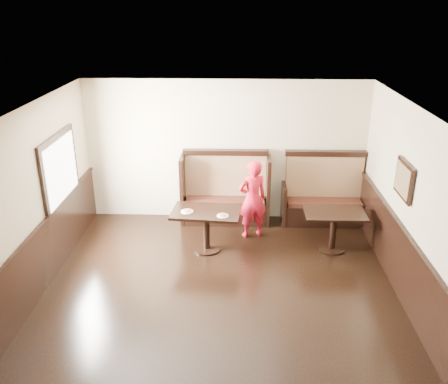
{
  "coord_description": "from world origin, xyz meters",
  "views": [
    {
      "loc": [
        0.27,
        -5.43,
        4.18
      ],
      "look_at": [
        0.01,
        2.35,
        1.0
      ],
      "focal_mm": 38.0,
      "sensor_mm": 36.0,
      "label": 1
    }
  ],
  "objects_px": {
    "booth_main": "(225,196)",
    "table_neighbor": "(334,221)",
    "table_main": "(206,220)",
    "child": "(252,199)",
    "booth_neighbor": "(323,199)"
  },
  "relations": [
    {
      "from": "booth_main",
      "to": "table_neighbor",
      "type": "height_order",
      "value": "booth_main"
    },
    {
      "from": "table_main",
      "to": "child",
      "type": "height_order",
      "value": "child"
    },
    {
      "from": "booth_main",
      "to": "table_main",
      "type": "xyz_separation_m",
      "value": [
        -0.3,
        -1.23,
        0.05
      ]
    },
    {
      "from": "table_main",
      "to": "booth_main",
      "type": "bearing_deg",
      "value": 81.73
    },
    {
      "from": "table_main",
      "to": "table_neighbor",
      "type": "bearing_deg",
      "value": 7.42
    },
    {
      "from": "table_main",
      "to": "child",
      "type": "relative_size",
      "value": 0.83
    },
    {
      "from": "booth_neighbor",
      "to": "child",
      "type": "distance_m",
      "value": 1.6
    },
    {
      "from": "table_neighbor",
      "to": "child",
      "type": "height_order",
      "value": "child"
    },
    {
      "from": "booth_main",
      "to": "child",
      "type": "bearing_deg",
      "value": -51.75
    },
    {
      "from": "table_main",
      "to": "table_neighbor",
      "type": "distance_m",
      "value": 2.25
    },
    {
      "from": "table_neighbor",
      "to": "booth_main",
      "type": "bearing_deg",
      "value": 149.62
    },
    {
      "from": "booth_neighbor",
      "to": "table_main",
      "type": "relative_size",
      "value": 1.32
    },
    {
      "from": "table_main",
      "to": "child",
      "type": "bearing_deg",
      "value": 39.94
    },
    {
      "from": "booth_main",
      "to": "table_neighbor",
      "type": "bearing_deg",
      "value": -30.45
    },
    {
      "from": "table_neighbor",
      "to": "child",
      "type": "xyz_separation_m",
      "value": [
        -1.43,
        0.48,
        0.2
      ]
    }
  ]
}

